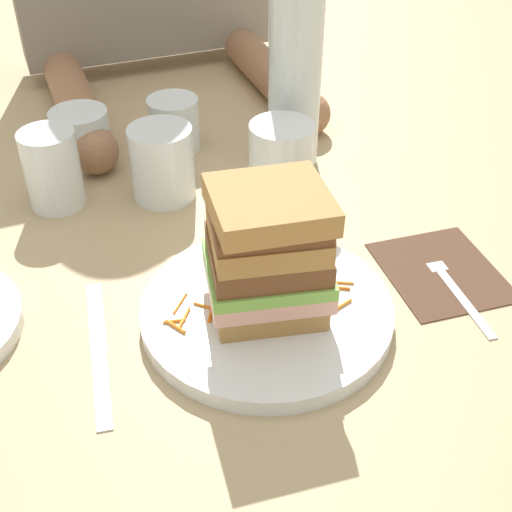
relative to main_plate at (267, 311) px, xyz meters
name	(u,v)px	position (x,y,z in m)	size (l,w,h in m)	color
ground_plane	(274,310)	(0.01, 0.01, -0.01)	(3.00, 3.00, 0.00)	tan
main_plate	(267,311)	(0.00, 0.00, 0.00)	(0.26, 0.26, 0.02)	white
sandwich	(268,253)	(0.00, 0.00, 0.08)	(0.13, 0.12, 0.14)	#A87A42
carrot_shred_0	(180,303)	(-0.08, 0.03, 0.01)	(0.00, 0.00, 0.03)	orange
carrot_shred_1	(174,321)	(-0.09, 0.01, 0.01)	(0.00, 0.00, 0.02)	orange
carrot_shred_2	(210,308)	(-0.06, 0.01, 0.01)	(0.00, 0.00, 0.03)	orange
carrot_shred_3	(207,307)	(-0.06, 0.02, 0.01)	(0.00, 0.00, 0.03)	orange
carrot_shred_4	(175,326)	(-0.09, 0.00, 0.01)	(0.00, 0.00, 0.03)	orange
carrot_shred_5	(184,319)	(-0.08, 0.01, 0.01)	(0.00, 0.00, 0.03)	orange
carrot_shred_6	(333,291)	(0.07, -0.01, 0.01)	(0.00, 0.00, 0.03)	orange
carrot_shred_7	(328,289)	(0.07, 0.00, 0.01)	(0.00, 0.00, 0.02)	orange
carrot_shred_8	(336,287)	(0.08, 0.00, 0.01)	(0.00, 0.00, 0.03)	orange
carrot_shred_9	(335,304)	(0.06, -0.02, 0.01)	(0.00, 0.00, 0.02)	orange
carrot_shred_10	(341,283)	(0.08, 0.00, 0.01)	(0.00, 0.00, 0.03)	orange
carrot_shred_11	(339,307)	(0.07, -0.03, 0.01)	(0.00, 0.00, 0.03)	orange
napkin_dark	(441,271)	(0.21, 0.00, -0.01)	(0.12, 0.14, 0.00)	#4C3323
fork	(451,281)	(0.20, -0.02, 0.00)	(0.03, 0.17, 0.00)	silver
knife	(99,354)	(-0.17, 0.01, -0.01)	(0.04, 0.20, 0.00)	silver
juice_glass	(281,166)	(0.10, 0.21, 0.03)	(0.08, 0.08, 0.10)	white
water_bottle	(295,66)	(0.15, 0.29, 0.13)	(0.07, 0.07, 0.30)	silver
empty_tumbler_0	(82,137)	(-0.12, 0.39, 0.03)	(0.08, 0.08, 0.07)	silver
empty_tumbler_1	(172,124)	(0.01, 0.38, 0.03)	(0.07, 0.07, 0.07)	silver
empty_tumbler_2	(52,169)	(-0.17, 0.29, 0.04)	(0.07, 0.07, 0.10)	silver
empty_tumbler_3	(162,163)	(-0.04, 0.26, 0.04)	(0.08, 0.08, 0.09)	silver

